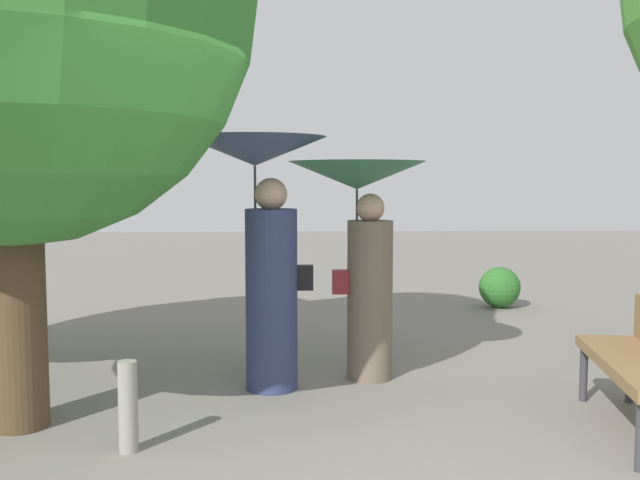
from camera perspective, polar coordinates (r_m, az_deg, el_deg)
person_left at (r=5.68m, az=-4.59°, el=1.59°), size 1.14×1.14×2.03m
person_right at (r=5.98m, az=3.41°, el=1.22°), size 1.15×1.15×1.85m
bush_path_left at (r=9.74m, az=14.23°, el=-3.70°), size 0.54×0.54×0.54m
path_marker_post at (r=4.68m, az=-15.16°, el=-12.79°), size 0.12×0.12×0.58m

